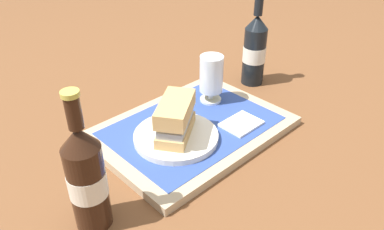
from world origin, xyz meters
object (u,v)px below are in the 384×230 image
plate (176,137)px  second_bottle (86,177)px  beer_bottle (255,49)px  beer_glass (211,77)px  sandwich (176,117)px

plate → second_bottle: second_bottle is taller
plate → beer_bottle: bearing=12.4°
beer_glass → beer_bottle: beer_bottle is taller
plate → beer_bottle: (0.37, 0.08, 0.08)m
sandwich → beer_bottle: size_ratio=0.54×
sandwich → beer_glass: size_ratio=1.15×
sandwich → beer_bottle: beer_bottle is taller
beer_glass → second_bottle: 0.45m
beer_glass → plate: bearing=-159.8°
beer_bottle → plate: bearing=-167.6°
plate → second_bottle: (-0.25, -0.06, 0.08)m
sandwich → beer_glass: beer_glass is taller
beer_glass → beer_bottle: (0.19, 0.02, 0.02)m
plate → beer_glass: beer_glass is taller
second_bottle → beer_bottle: bearing=13.1°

